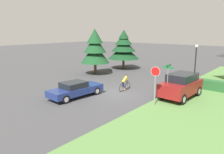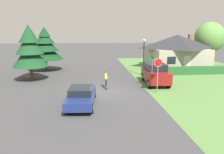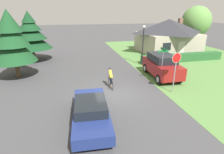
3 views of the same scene
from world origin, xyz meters
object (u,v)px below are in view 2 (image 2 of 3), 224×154
(sedan_left_lane, at_px, (81,96))
(street_lamp, at_px, (144,53))
(cyclist, at_px, (106,81))
(stop_sign, at_px, (158,69))
(deciduous_tree_right, at_px, (210,38))
(parked_suv_right, at_px, (155,73))
(street_name_sign, at_px, (152,66))
(conifer_tall_far, at_px, (45,47))
(conifer_tall_near, at_px, (30,49))
(cottage_house, at_px, (177,50))

(sedan_left_lane, height_order, street_lamp, street_lamp)
(cyclist, relative_size, stop_sign, 0.57)
(deciduous_tree_right, bearing_deg, parked_suv_right, -135.71)
(stop_sign, height_order, street_name_sign, stop_sign)
(street_lamp, distance_m, deciduous_tree_right, 13.90)
(conifer_tall_far, bearing_deg, stop_sign, -45.68)
(cyclist, xyz_separation_m, deciduous_tree_right, (16.39, 12.38, 3.32))
(sedan_left_lane, relative_size, conifer_tall_near, 0.85)
(street_name_sign, bearing_deg, parked_suv_right, 59.95)
(cottage_house, height_order, sedan_left_lane, cottage_house)
(street_lamp, bearing_deg, stop_sign, -94.14)
(conifer_tall_far, bearing_deg, street_name_sign, -40.15)
(sedan_left_lane, xyz_separation_m, conifer_tall_near, (-5.51, 8.27, 2.63))
(conifer_tall_near, bearing_deg, street_lamp, 4.90)
(cyclist, height_order, deciduous_tree_right, deciduous_tree_right)
(parked_suv_right, bearing_deg, sedan_left_lane, 131.06)
(cyclist, relative_size, conifer_tall_near, 0.29)
(stop_sign, xyz_separation_m, conifer_tall_far, (-11.26, 11.53, 1.00))
(street_lamp, bearing_deg, sedan_left_lane, -125.67)
(cyclist, height_order, parked_suv_right, parked_suv_right)
(cyclist, bearing_deg, street_lamp, -41.40)
(parked_suv_right, xyz_separation_m, street_lamp, (-0.24, 3.89, 1.62))
(street_name_sign, bearing_deg, street_lamp, 85.11)
(parked_suv_right, height_order, stop_sign, stop_sign)
(sedan_left_lane, xyz_separation_m, stop_sign, (6.17, 2.28, 1.41))
(conifer_tall_near, bearing_deg, sedan_left_lane, -56.31)
(street_name_sign, relative_size, deciduous_tree_right, 0.45)
(cottage_house, distance_m, sedan_left_lane, 19.54)
(cyclist, relative_size, parked_suv_right, 0.37)
(parked_suv_right, relative_size, conifer_tall_near, 0.79)
(stop_sign, relative_size, street_lamp, 0.69)
(street_name_sign, distance_m, conifer_tall_near, 12.50)
(deciduous_tree_right, bearing_deg, conifer_tall_far, -173.16)
(cyclist, xyz_separation_m, conifer_tall_far, (-7.12, 9.56, 2.35))
(cyclist, xyz_separation_m, conifer_tall_near, (-7.54, 4.02, 2.58))
(street_name_sign, height_order, conifer_tall_far, conifer_tall_far)
(cyclist, bearing_deg, cottage_house, -44.31)
(cottage_house, height_order, conifer_tall_near, conifer_tall_near)
(street_lamp, bearing_deg, conifer_tall_near, -175.10)
(cyclist, bearing_deg, sedan_left_lane, 155.67)
(cottage_house, xyz_separation_m, conifer_tall_near, (-18.22, -6.48, 0.94))
(sedan_left_lane, xyz_separation_m, cyclist, (2.03, 4.25, 0.06))
(street_name_sign, relative_size, conifer_tall_near, 0.50)
(conifer_tall_near, distance_m, conifer_tall_far, 5.56)
(parked_suv_right, height_order, conifer_tall_far, conifer_tall_far)
(cottage_house, height_order, deciduous_tree_right, deciduous_tree_right)
(street_name_sign, bearing_deg, deciduous_tree_right, 45.50)
(cyclist, distance_m, parked_suv_right, 5.05)
(cyclist, height_order, stop_sign, stop_sign)
(cottage_house, distance_m, parked_suv_right, 11.05)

